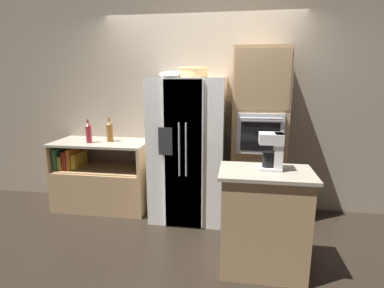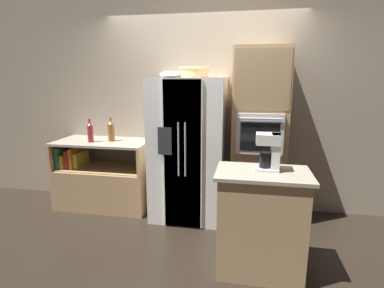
% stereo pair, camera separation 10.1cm
% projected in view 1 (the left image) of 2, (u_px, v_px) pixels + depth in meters
% --- Properties ---
extents(ground_plane, '(20.00, 20.00, 0.00)m').
position_uv_depth(ground_plane, '(197.00, 216.00, 3.81)').
color(ground_plane, black).
extents(wall_back, '(12.00, 0.06, 2.80)m').
position_uv_depth(wall_back, '(202.00, 102.00, 3.93)').
color(wall_back, tan).
rests_on(wall_back, ground_plane).
extents(counter_left, '(1.23, 0.62, 0.90)m').
position_uv_depth(counter_left, '(102.00, 183.00, 4.02)').
color(counter_left, tan).
rests_on(counter_left, ground_plane).
extents(refrigerator, '(0.87, 0.78, 1.72)m').
position_uv_depth(refrigerator, '(189.00, 149.00, 3.67)').
color(refrigerator, white).
rests_on(refrigerator, ground_plane).
extents(wall_oven, '(0.62, 0.65, 2.05)m').
position_uv_depth(wall_oven, '(258.00, 136.00, 3.58)').
color(wall_oven, tan).
rests_on(wall_oven, ground_plane).
extents(island_counter, '(0.80, 0.51, 0.94)m').
position_uv_depth(island_counter, '(264.00, 221.00, 2.65)').
color(island_counter, tan).
rests_on(island_counter, ground_plane).
extents(wicker_basket, '(0.36, 0.36, 0.12)m').
position_uv_depth(wicker_basket, '(194.00, 72.00, 3.53)').
color(wicker_basket, tan).
rests_on(wicker_basket, refrigerator).
extents(fruit_bowl, '(0.26, 0.26, 0.07)m').
position_uv_depth(fruit_bowl, '(170.00, 74.00, 3.51)').
color(fruit_bowl, white).
rests_on(fruit_bowl, refrigerator).
extents(bottle_tall, '(0.07, 0.07, 0.30)m').
position_uv_depth(bottle_tall, '(89.00, 133.00, 3.80)').
color(bottle_tall, maroon).
rests_on(bottle_tall, counter_left).
extents(bottle_short, '(0.09, 0.09, 0.31)m').
position_uv_depth(bottle_short, '(110.00, 131.00, 3.87)').
color(bottle_short, brown).
rests_on(bottle_short, counter_left).
extents(coffee_maker, '(0.20, 0.17, 0.32)m').
position_uv_depth(coffee_maker, '(273.00, 150.00, 2.55)').
color(coffee_maker, white).
rests_on(coffee_maker, island_counter).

